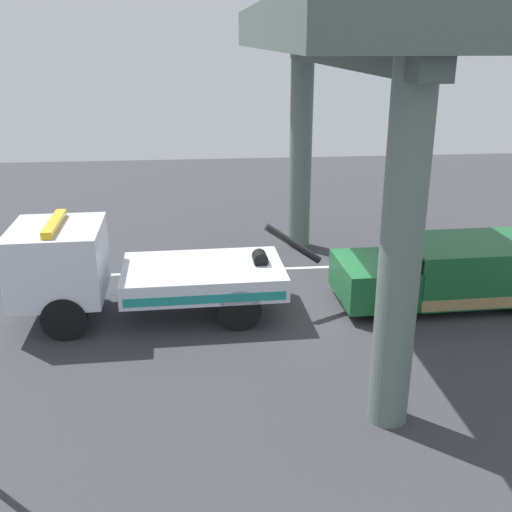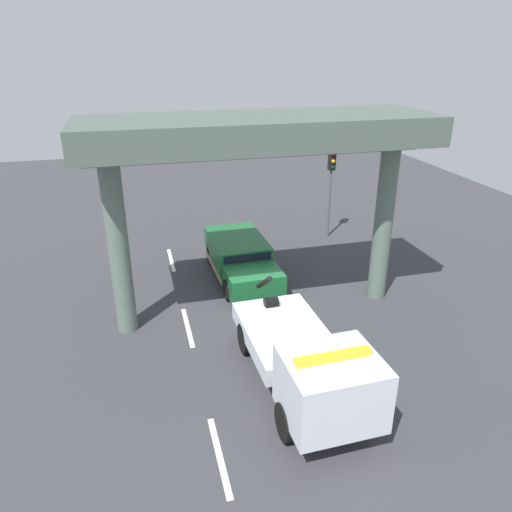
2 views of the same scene
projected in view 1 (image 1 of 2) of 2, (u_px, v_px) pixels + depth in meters
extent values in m
cube|color=#38383D|center=(311.00, 309.00, 15.16)|extent=(60.00, 40.00, 0.10)
cube|color=silver|center=(491.00, 261.00, 18.25)|extent=(2.60, 0.16, 0.01)
cube|color=silver|center=(294.00, 268.00, 17.69)|extent=(2.60, 0.16, 0.01)
cube|color=silver|center=(85.00, 276.00, 17.13)|extent=(2.60, 0.16, 0.01)
cube|color=silver|center=(203.00, 276.00, 14.60)|extent=(3.90, 2.50, 0.55)
cube|color=silver|center=(59.00, 261.00, 14.02)|extent=(2.11, 2.36, 1.65)
cube|color=black|center=(29.00, 247.00, 13.83)|extent=(0.12, 2.21, 0.66)
cube|color=teal|center=(206.00, 299.00, 13.51)|extent=(3.65, 0.12, 0.20)
cylinder|color=black|center=(293.00, 244.00, 14.61)|extent=(1.42, 0.22, 1.07)
cylinder|color=black|center=(260.00, 258.00, 14.63)|extent=(0.37, 0.46, 0.36)
cube|color=yellow|center=(54.00, 223.00, 13.72)|extent=(0.29, 1.93, 0.16)
cylinder|color=black|center=(64.00, 318.00, 13.41)|extent=(1.01, 0.35, 1.00)
cylinder|color=black|center=(78.00, 282.00, 15.35)|extent=(1.01, 0.35, 1.00)
cylinder|color=black|center=(239.00, 309.00, 13.87)|extent=(1.01, 0.35, 1.00)
cylinder|color=black|center=(231.00, 275.00, 15.81)|extent=(1.01, 0.35, 1.00)
cube|color=#195B2D|center=(473.00, 267.00, 15.23)|extent=(3.51, 2.29, 1.35)
cube|color=#195B2D|center=(373.00, 279.00, 14.99)|extent=(1.78, 2.16, 0.95)
cube|color=black|center=(408.00, 259.00, 14.92)|extent=(0.11, 1.94, 0.59)
cube|color=#9E8451|center=(471.00, 285.00, 15.40)|extent=(3.53, 2.31, 0.28)
cylinder|color=black|center=(391.00, 306.00, 14.21)|extent=(0.85, 0.30, 0.84)
cylinder|color=black|center=(367.00, 276.00, 16.00)|extent=(0.85, 0.30, 0.84)
cylinder|color=black|center=(488.00, 270.00, 16.40)|extent=(0.85, 0.30, 0.84)
cylinder|color=#596B60|center=(400.00, 255.00, 9.69)|extent=(0.69, 0.69, 6.13)
cylinder|color=#596B60|center=(301.00, 151.00, 18.59)|extent=(0.69, 0.69, 6.13)
cube|color=#4B5B52|center=(342.00, 25.00, 12.94)|extent=(3.60, 11.51, 0.94)
cube|color=#3E4A43|center=(341.00, 57.00, 13.16)|extent=(0.50, 11.11, 0.36)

